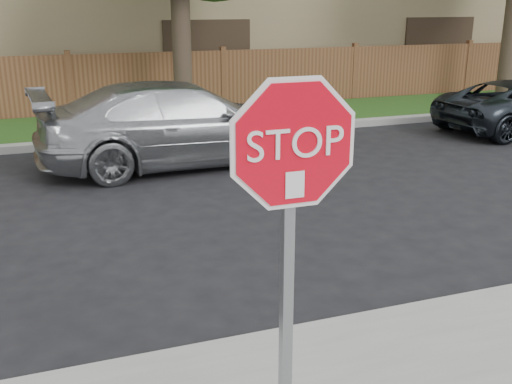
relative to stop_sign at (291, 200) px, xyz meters
name	(u,v)px	position (x,y,z in m)	size (l,w,h in m)	color
ground	(158,361)	(-0.56, 1.48, -1.83)	(90.00, 90.00, 0.00)	black
far_curb	(83,143)	(-0.56, 9.63, -1.75)	(70.00, 0.30, 0.15)	gray
grass_strip	(77,129)	(-0.56, 11.28, -1.77)	(70.00, 3.00, 0.12)	#1E4714
fence	(70,87)	(-0.56, 12.88, -1.03)	(70.00, 0.12, 1.60)	brown
stop_sign	(291,200)	(0.00, 0.00, 0.00)	(1.01, 0.13, 2.55)	gray
sedan_right	(182,123)	(1.10, 7.65, -1.08)	(2.10, 5.17, 1.50)	#A0A3A6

